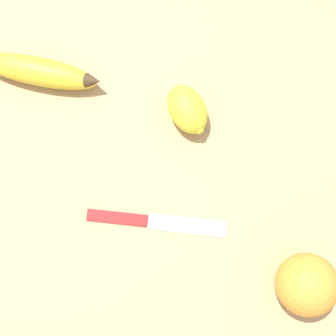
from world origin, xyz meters
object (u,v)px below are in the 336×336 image
at_px(orange, 307,285).
at_px(lemon, 187,110).
at_px(banana, 39,71).
at_px(paring_knife, 151,221).

xyz_separation_m(orange, lemon, (-0.25, -0.12, -0.02)).
xyz_separation_m(banana, paring_knife, (0.23, 0.14, -0.02)).
distance_m(orange, paring_knife, 0.22).
bearing_deg(paring_knife, orange, 73.61).
distance_m(lemon, paring_knife, 0.16).
height_order(banana, lemon, lemon).
distance_m(orange, lemon, 0.28).
bearing_deg(banana, orange, -27.25).
bearing_deg(paring_knife, banana, -136.62).
distance_m(banana, orange, 0.47).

